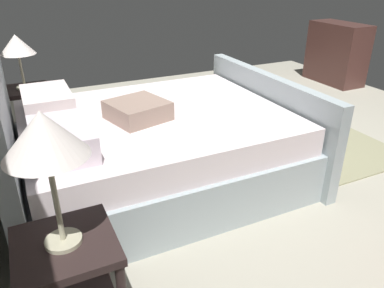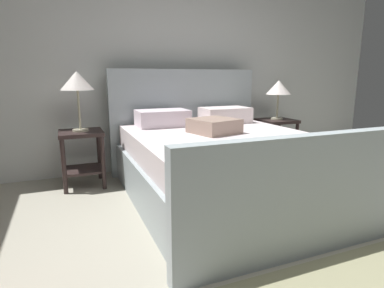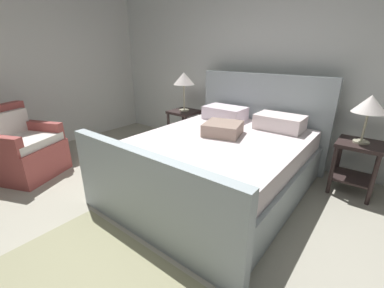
% 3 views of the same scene
% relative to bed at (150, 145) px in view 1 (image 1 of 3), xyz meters
% --- Properties ---
extents(ground_plane, '(6.05, 5.23, 0.02)m').
position_rel_bed_xyz_m(ground_plane, '(0.03, -1.38, -0.36)').
color(ground_plane, '#A7A291').
extents(bed, '(1.85, 2.28, 1.25)m').
position_rel_bed_xyz_m(bed, '(0.00, 0.00, 0.00)').
color(bed, '#9EACB0').
rests_on(bed, ground).
extents(nightstand_right, '(0.44, 0.44, 0.60)m').
position_rel_bed_xyz_m(nightstand_right, '(1.25, 0.83, 0.05)').
color(nightstand_right, '#2D211F').
rests_on(nightstand_right, ground).
extents(table_lamp_right, '(0.32, 0.32, 0.51)m').
position_rel_bed_xyz_m(table_lamp_right, '(1.25, 0.83, 0.66)').
color(table_lamp_right, '#B7B293').
rests_on(table_lamp_right, nightstand_right).
extents(nightstand_left, '(0.44, 0.44, 0.60)m').
position_rel_bed_xyz_m(nightstand_left, '(-1.25, 0.84, 0.05)').
color(nightstand_left, '#2D211F').
rests_on(nightstand_left, ground).
extents(table_lamp_left, '(0.33, 0.33, 0.61)m').
position_rel_bed_xyz_m(table_lamp_left, '(-1.25, 0.84, 0.75)').
color(table_lamp_left, '#B7B293').
rests_on(table_lamp_left, nightstand_left).
extents(dresser, '(0.91, 0.46, 0.90)m').
position_rel_bed_xyz_m(dresser, '(1.63, -3.66, 0.10)').
color(dresser, '#492B26').
rests_on(dresser, ground).
extents(area_rug, '(1.52, 1.20, 0.01)m').
position_rel_bed_xyz_m(area_rug, '(0.00, -1.84, -0.35)').
color(area_rug, gray).
rests_on(area_rug, ground).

